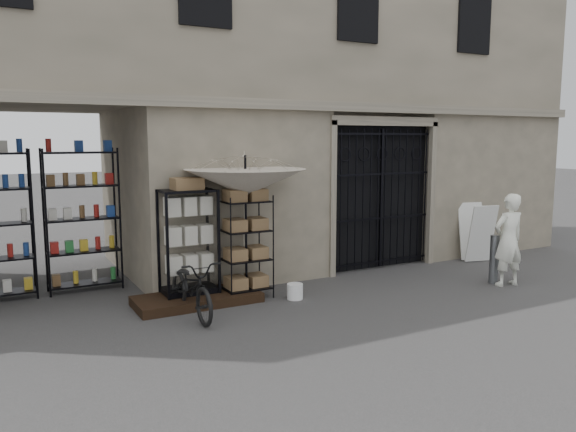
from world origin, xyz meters
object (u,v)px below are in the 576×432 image
wire_rack (246,248)px  easel_sign (476,232)px  bicycle (192,316)px  display_cabinet (189,247)px  steel_bollard (494,259)px  white_bucket (295,291)px  market_umbrella (245,175)px  shopkeeper (506,285)px

wire_rack → easel_sign: size_ratio=1.40×
bicycle → display_cabinet: bearing=72.8°
bicycle → steel_bollard: 5.63m
wire_rack → steel_bollard: bearing=4.7°
white_bucket → steel_bollard: 3.85m
market_umbrella → easel_sign: size_ratio=2.32×
wire_rack → market_umbrella: (0.01, 0.00, 1.22)m
market_umbrella → bicycle: market_umbrella is taller
wire_rack → shopkeeper: wire_rack is taller
market_umbrella → easel_sign: (5.54, 0.14, -1.42)m
bicycle → steel_bollard: (5.55, -0.83, 0.45)m
wire_rack → easel_sign: 5.55m
display_cabinet → white_bucket: (1.59, -0.70, -0.78)m
shopkeeper → market_umbrella: bearing=-13.1°
wire_rack → white_bucket: wire_rack is taller
wire_rack → shopkeeper: bearing=2.4°
display_cabinet → steel_bollard: size_ratio=2.05×
wire_rack → bicycle: 1.52m
display_cabinet → easel_sign: 6.48m
display_cabinet → steel_bollard: display_cabinet is taller
easel_sign → bicycle: bearing=-160.2°
display_cabinet → easel_sign: size_ratio=1.49×
white_bucket → shopkeeper: size_ratio=0.16×
steel_bollard → shopkeeper: steel_bollard is taller
wire_rack → easel_sign: (5.55, 0.14, -0.21)m
display_cabinet → shopkeeper: display_cabinet is taller
display_cabinet → bicycle: (-0.22, -0.73, -0.91)m
market_umbrella → steel_bollard: bearing=-17.1°
display_cabinet → bicycle: 1.19m
bicycle → easel_sign: bearing=5.1°
white_bucket → shopkeeper: white_bucket is taller
easel_sign → wire_rack: bearing=-164.5°
display_cabinet → market_umbrella: bearing=-26.5°
display_cabinet → shopkeeper: 5.77m
wire_rack → steel_bollard: wire_rack is taller
display_cabinet → shopkeeper: size_ratio=1.09×
white_bucket → bicycle: (-1.80, -0.03, -0.13)m
display_cabinet → market_umbrella: 1.49m
white_bucket → steel_bollard: size_ratio=0.30×
display_cabinet → bicycle: size_ratio=1.08×
white_bucket → shopkeeper: bearing=-15.8°
bicycle → easel_sign: 6.75m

